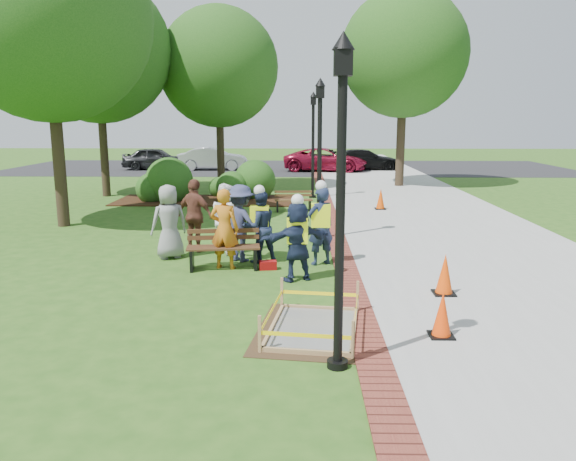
{
  "coord_description": "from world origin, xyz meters",
  "views": [
    {
      "loc": [
        0.75,
        -9.95,
        3.26
      ],
      "look_at": [
        0.5,
        1.2,
        1.0
      ],
      "focal_mm": 35.0,
      "sensor_mm": 36.0,
      "label": 1
    }
  ],
  "objects_px": {
    "cone_front": "(442,316)",
    "hivis_worker_b": "(321,223)",
    "hivis_worker_a": "(297,238)",
    "lamp_near": "(341,181)",
    "hivis_worker_c": "(260,224)",
    "wet_concrete_pad": "(313,316)",
    "bench_near": "(224,257)"
  },
  "relations": [
    {
      "from": "cone_front",
      "to": "hivis_worker_b",
      "type": "xyz_separation_m",
      "value": [
        -1.68,
        4.25,
        0.6
      ]
    },
    {
      "from": "hivis_worker_b",
      "to": "hivis_worker_a",
      "type": "bearing_deg",
      "value": -111.93
    },
    {
      "from": "lamp_near",
      "to": "hivis_worker_b",
      "type": "relative_size",
      "value": 2.24
    },
    {
      "from": "cone_front",
      "to": "hivis_worker_c",
      "type": "bearing_deg",
      "value": 124.56
    },
    {
      "from": "wet_concrete_pad",
      "to": "bench_near",
      "type": "relative_size",
      "value": 1.54
    },
    {
      "from": "wet_concrete_pad",
      "to": "bench_near",
      "type": "bearing_deg",
      "value": 117.68
    },
    {
      "from": "cone_front",
      "to": "hivis_worker_a",
      "type": "distance_m",
      "value": 3.74
    },
    {
      "from": "hivis_worker_a",
      "to": "hivis_worker_c",
      "type": "distance_m",
      "value": 1.68
    },
    {
      "from": "wet_concrete_pad",
      "to": "lamp_near",
      "type": "bearing_deg",
      "value": -77.22
    },
    {
      "from": "bench_near",
      "to": "hivis_worker_c",
      "type": "relative_size",
      "value": 0.92
    },
    {
      "from": "wet_concrete_pad",
      "to": "hivis_worker_b",
      "type": "xyz_separation_m",
      "value": [
        0.25,
        4.02,
        0.71
      ]
    },
    {
      "from": "wet_concrete_pad",
      "to": "hivis_worker_b",
      "type": "relative_size",
      "value": 1.32
    },
    {
      "from": "cone_front",
      "to": "hivis_worker_b",
      "type": "bearing_deg",
      "value": 111.51
    },
    {
      "from": "bench_near",
      "to": "hivis_worker_b",
      "type": "xyz_separation_m",
      "value": [
        2.12,
        0.44,
        0.67
      ]
    },
    {
      "from": "wet_concrete_pad",
      "to": "lamp_near",
      "type": "height_order",
      "value": "lamp_near"
    },
    {
      "from": "bench_near",
      "to": "hivis_worker_a",
      "type": "xyz_separation_m",
      "value": [
        1.61,
        -0.83,
        0.61
      ]
    },
    {
      "from": "cone_front",
      "to": "hivis_worker_b",
      "type": "height_order",
      "value": "hivis_worker_b"
    },
    {
      "from": "wet_concrete_pad",
      "to": "hivis_worker_a",
      "type": "height_order",
      "value": "hivis_worker_a"
    },
    {
      "from": "lamp_near",
      "to": "hivis_worker_b",
      "type": "height_order",
      "value": "lamp_near"
    },
    {
      "from": "wet_concrete_pad",
      "to": "lamp_near",
      "type": "xyz_separation_m",
      "value": [
        0.29,
        -1.3,
        2.25
      ]
    },
    {
      "from": "hivis_worker_a",
      "to": "hivis_worker_c",
      "type": "xyz_separation_m",
      "value": [
        -0.86,
        1.44,
        0.0
      ]
    },
    {
      "from": "bench_near",
      "to": "lamp_near",
      "type": "distance_m",
      "value": 5.78
    },
    {
      "from": "hivis_worker_c",
      "to": "bench_near",
      "type": "bearing_deg",
      "value": -140.7
    },
    {
      "from": "cone_front",
      "to": "hivis_worker_b",
      "type": "relative_size",
      "value": 0.38
    },
    {
      "from": "hivis_worker_a",
      "to": "hivis_worker_b",
      "type": "height_order",
      "value": "hivis_worker_b"
    },
    {
      "from": "wet_concrete_pad",
      "to": "cone_front",
      "type": "height_order",
      "value": "cone_front"
    },
    {
      "from": "bench_near",
      "to": "lamp_near",
      "type": "bearing_deg",
      "value": -66.0
    },
    {
      "from": "lamp_near",
      "to": "hivis_worker_b",
      "type": "bearing_deg",
      "value": 90.52
    },
    {
      "from": "hivis_worker_b",
      "to": "hivis_worker_c",
      "type": "distance_m",
      "value": 1.39
    },
    {
      "from": "bench_near",
      "to": "wet_concrete_pad",
      "type": "bearing_deg",
      "value": -62.32
    },
    {
      "from": "hivis_worker_c",
      "to": "hivis_worker_b",
      "type": "bearing_deg",
      "value": -7.24
    },
    {
      "from": "lamp_near",
      "to": "bench_near",
      "type": "bearing_deg",
      "value": 114.0
    }
  ]
}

